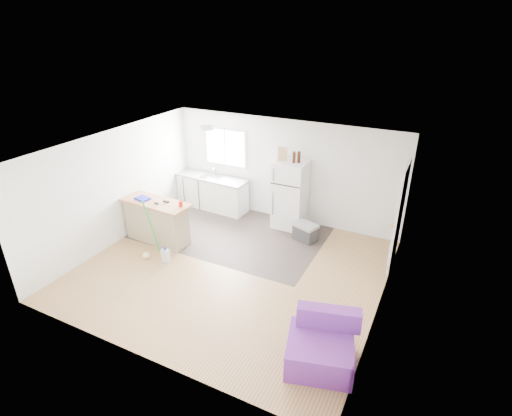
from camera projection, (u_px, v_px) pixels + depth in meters
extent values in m
cube|color=olive|center=(232.00, 269.00, 7.72)|extent=(5.50, 5.00, 0.01)
cube|color=white|center=(228.00, 149.00, 6.68)|extent=(5.50, 5.00, 0.01)
cube|color=white|center=(284.00, 171.00, 9.22)|extent=(5.50, 0.01, 2.40)
cube|color=white|center=(134.00, 289.00, 5.18)|extent=(5.50, 0.01, 2.40)
cube|color=white|center=(116.00, 187.00, 8.31)|extent=(0.01, 5.00, 2.40)
cube|color=white|center=(386.00, 249.00, 6.09)|extent=(0.01, 5.00, 2.40)
cube|color=#2D2521|center=(231.00, 233.00, 9.02)|extent=(4.05, 2.50, 0.00)
cube|color=white|center=(226.00, 147.00, 9.69)|extent=(1.18, 0.04, 0.98)
cube|color=white|center=(225.00, 148.00, 9.67)|extent=(1.05, 0.01, 0.85)
cube|color=white|center=(225.00, 148.00, 9.67)|extent=(0.03, 0.02, 0.85)
cube|color=white|center=(398.00, 218.00, 7.44)|extent=(0.05, 0.82, 2.03)
cube|color=white|center=(399.00, 218.00, 7.43)|extent=(0.03, 0.92, 2.10)
sphere|color=gold|center=(393.00, 225.00, 7.20)|extent=(0.07, 0.07, 0.07)
cylinder|color=white|center=(207.00, 128.00, 8.15)|extent=(0.30, 0.30, 0.07)
cube|color=white|center=(213.00, 193.00, 10.06)|extent=(1.85, 0.65, 0.80)
cube|color=gray|center=(212.00, 177.00, 9.87)|extent=(1.91, 0.69, 0.04)
cube|color=silver|center=(211.00, 178.00, 9.85)|extent=(0.52, 0.41, 0.05)
cube|color=tan|center=(157.00, 222.00, 8.52)|extent=(1.41, 0.57, 0.89)
cube|color=tan|center=(156.00, 202.00, 8.31)|extent=(1.55, 0.67, 0.04)
cube|color=white|center=(290.00, 195.00, 9.00)|extent=(0.70, 0.65, 1.57)
cube|color=black|center=(285.00, 186.00, 8.59)|extent=(0.69, 0.02, 0.02)
cube|color=silver|center=(273.00, 175.00, 8.61)|extent=(0.03, 0.02, 0.28)
cube|color=silver|center=(273.00, 204.00, 8.90)|extent=(0.03, 0.02, 0.55)
cube|color=#323234|center=(305.00, 233.00, 8.67)|extent=(0.56, 0.46, 0.32)
cube|color=#949396|center=(306.00, 225.00, 8.59)|extent=(0.59, 0.49, 0.06)
cube|color=purple|center=(320.00, 352.00, 5.51)|extent=(1.08, 1.05, 0.42)
cube|color=purple|center=(329.00, 317.00, 5.61)|extent=(0.92, 0.44, 0.32)
cube|color=silver|center=(166.00, 256.00, 7.87)|extent=(0.17, 0.13, 0.28)
cylinder|color=#182FAB|center=(165.00, 249.00, 7.80)|extent=(0.06, 0.06, 0.05)
cylinder|color=green|center=(152.00, 228.00, 7.81)|extent=(0.04, 0.34, 1.27)
sphere|color=beige|center=(146.00, 256.00, 8.02)|extent=(0.15, 0.15, 0.15)
cylinder|color=red|center=(181.00, 204.00, 8.06)|extent=(0.08, 0.08, 0.12)
cube|color=#141DC2|center=(143.00, 198.00, 8.40)|extent=(0.34, 0.28, 0.04)
cube|color=black|center=(166.00, 201.00, 8.27)|extent=(0.14, 0.06, 0.03)
cube|color=black|center=(156.00, 203.00, 8.19)|extent=(0.10, 0.05, 0.03)
cube|color=tan|center=(283.00, 154.00, 8.66)|extent=(0.22, 0.16, 0.30)
cylinder|color=#3C170B|center=(294.00, 157.00, 8.54)|extent=(0.07, 0.07, 0.25)
cylinder|color=#3C170B|center=(299.00, 157.00, 8.55)|extent=(0.07, 0.07, 0.25)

